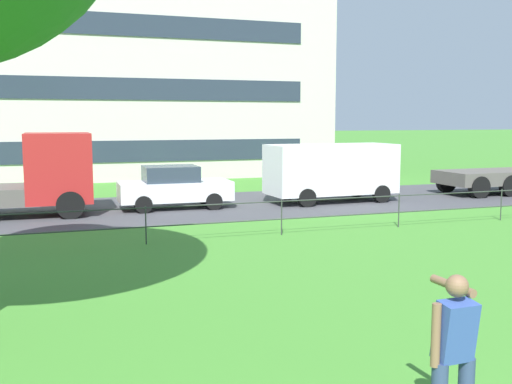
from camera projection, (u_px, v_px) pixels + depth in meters
street_strip at (172, 207)px, 21.92m from camera, size 80.00×7.20×0.01m
park_fence at (216, 215)px, 16.01m from camera, size 33.81×0.04×1.00m
person_thrower at (453, 354)px, 5.83m from camera, size 0.51×0.78×1.73m
flatbed_truck_far_right at (12, 180)px, 19.72m from camera, size 7.32×2.47×2.75m
car_white_center at (174, 187)px, 21.61m from camera, size 4.03×1.87×1.54m
panel_van_right at (332, 169)px, 23.30m from camera, size 5.07×2.25×2.24m
apartment_building_background at (75, 39)px, 36.54m from camera, size 27.70×15.97×16.17m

